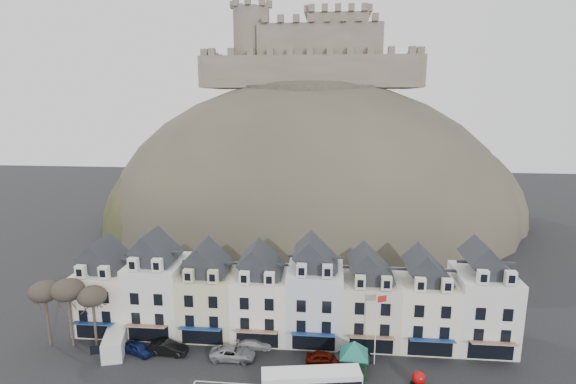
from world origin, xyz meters
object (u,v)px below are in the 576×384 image
object	(u,v)px
bus_shelter	(354,348)
red_buoy	(419,379)
bus	(311,382)
car_silver	(233,353)
car_white	(254,344)
flagpole	(377,325)
white_van	(115,343)
car_charcoal	(354,357)
car_black	(168,348)
car_maroon	(325,358)
car_navy	(139,348)

from	to	relation	value
bus_shelter	red_buoy	world-z (taller)	bus_shelter
bus	car_silver	distance (m)	11.04
car_white	bus_shelter	bearing A→B (deg)	-112.32
bus_shelter	car_white	world-z (taller)	bus_shelter
flagpole	red_buoy	bearing A→B (deg)	-42.27
white_van	car_charcoal	world-z (taller)	white_van
bus	white_van	xyz separation A→B (m)	(-23.62, 5.79, -0.37)
car_black	car_maroon	bearing A→B (deg)	-87.80
flagpole	car_navy	xyz separation A→B (m)	(-27.74, -0.54, -4.22)
red_buoy	car_white	xyz separation A→B (m)	(-18.41, 5.75, -0.30)
white_van	car_white	distance (m)	16.57
car_white	car_charcoal	world-z (taller)	car_charcoal
flagpole	white_van	size ratio (longest dim) A/B	1.51
car_maroon	car_charcoal	bearing A→B (deg)	-77.61
white_van	car_white	size ratio (longest dim) A/B	1.35
bus_shelter	car_maroon	size ratio (longest dim) A/B	1.43
bus	bus_shelter	xyz separation A→B (m)	(4.48, 4.29, 1.49)
car_black	car_silver	distance (m)	7.88
bus_shelter	car_silver	distance (m)	14.11
car_maroon	bus	bearing A→B (deg)	168.69
red_buoy	car_black	bearing A→B (deg)	172.96
car_navy	car_black	bearing A→B (deg)	-62.96
white_van	car_black	bearing A→B (deg)	-14.56
red_buoy	car_maroon	xyz separation A→B (m)	(-9.86, 3.25, -0.17)
white_van	car_black	xyz separation A→B (m)	(6.38, 0.26, -0.43)
car_charcoal	bus_shelter	bearing A→B (deg)	158.38
car_navy	car_white	size ratio (longest dim) A/B	0.96
bus	flagpole	world-z (taller)	flagpole
bus	car_maroon	bearing A→B (deg)	68.01
bus_shelter	car_maroon	bearing A→B (deg)	157.87
white_van	car_silver	bearing A→B (deg)	-16.91
car_black	car_maroon	xyz separation A→B (m)	(18.54, -0.26, -0.03)
car_black	car_charcoal	distance (m)	21.81
bus	car_white	world-z (taller)	bus
red_buoy	white_van	distance (m)	34.93
car_white	car_charcoal	xyz separation A→B (m)	(11.82, -1.86, 0.11)
flagpole	bus	bearing A→B (deg)	-137.89
car_silver	car_white	bearing A→B (deg)	-40.30
car_navy	car_charcoal	size ratio (longest dim) A/B	0.92
white_van	car_black	world-z (taller)	white_van
flagpole	car_charcoal	bearing A→B (deg)	177.52
car_navy	car_white	bearing A→B (deg)	-56.73
bus_shelter	car_black	bearing A→B (deg)	178.44
white_van	car_charcoal	xyz separation A→B (m)	(28.19, 0.64, -0.48)
bus	bus_shelter	distance (m)	6.38
bus_shelter	red_buoy	size ratio (longest dim) A/B	3.48
car_charcoal	flagpole	bearing A→B (deg)	-111.66
bus	car_white	size ratio (longest dim) A/B	2.46
red_buoy	flagpole	distance (m)	6.89
car_maroon	car_charcoal	xyz separation A→B (m)	(3.27, 0.64, -0.02)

